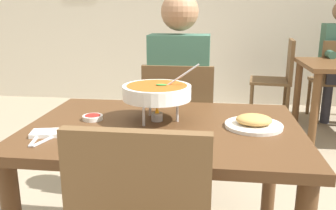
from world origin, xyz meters
name	(u,v)px	position (x,y,z in m)	size (l,w,h in m)	color
dining_table_main	(164,151)	(0.00, 0.00, 0.62)	(1.16, 0.82, 0.73)	#51331C
chair_diner_main	(179,125)	(0.00, 0.69, 0.51)	(0.44, 0.44, 0.90)	brown
diner_main	(180,87)	(0.00, 0.73, 0.75)	(0.40, 0.45, 1.31)	#2D2D38
curry_bowl	(157,92)	(-0.04, 0.06, 0.86)	(0.33, 0.30, 0.26)	silver
rice_plate	(174,142)	(0.07, -0.25, 0.75)	(0.24, 0.24, 0.06)	white
appetizer_plate	(254,123)	(0.38, 0.02, 0.75)	(0.24, 0.24, 0.06)	white
sauce_dish	(93,117)	(-0.33, 0.04, 0.74)	(0.09, 0.09, 0.02)	white
napkin_folded	(47,133)	(-0.44, -0.18, 0.74)	(0.12, 0.08, 0.02)	white
fork_utensil	(36,138)	(-0.46, -0.23, 0.74)	(0.01, 0.17, 0.01)	silver
spoon_utensil	(49,139)	(-0.41, -0.23, 0.74)	(0.01, 0.17, 0.01)	silver
chair_bg_right	(279,75)	(0.94, 2.63, 0.51)	(0.49, 0.49, 0.90)	brown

